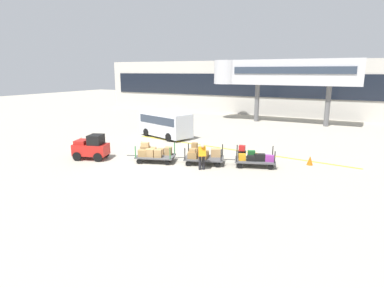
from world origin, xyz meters
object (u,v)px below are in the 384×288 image
(baggage_tug, at_px, (91,147))
(baggage_cart_middle, at_px, (202,155))
(shuttle_van, at_px, (165,123))
(safety_cone_near, at_px, (81,141))
(safety_cone_far, at_px, (310,160))
(baggage_cart_lead, at_px, (154,153))
(baggage_cart_tail, at_px, (254,158))
(baggage_handler, at_px, (202,155))

(baggage_tug, relative_size, baggage_cart_middle, 0.76)
(shuttle_van, xyz_separation_m, safety_cone_near, (-4.33, -5.19, -0.96))
(baggage_cart_middle, relative_size, safety_cone_far, 5.59)
(baggage_tug, bearing_deg, safety_cone_far, 22.03)
(baggage_tug, bearing_deg, baggage_cart_lead, 19.39)
(baggage_cart_lead, bearing_deg, safety_cone_near, 169.15)
(baggage_cart_tail, distance_m, safety_cone_near, 13.46)
(baggage_cart_tail, height_order, baggage_handler, baggage_handler)
(baggage_cart_lead, xyz_separation_m, baggage_cart_middle, (2.86, 0.98, 0.00))
(baggage_cart_lead, bearing_deg, baggage_tug, -160.61)
(baggage_cart_middle, xyz_separation_m, baggage_cart_tail, (2.93, 0.96, -0.04))
(baggage_tug, relative_size, shuttle_van, 0.45)
(safety_cone_near, bearing_deg, baggage_cart_tail, 2.00)
(baggage_tug, bearing_deg, baggage_handler, 9.21)
(baggage_cart_middle, height_order, shuttle_van, shuttle_van)
(shuttle_van, bearing_deg, baggage_handler, -45.44)
(baggage_handler, bearing_deg, baggage_cart_lead, 177.08)
(baggage_cart_lead, distance_m, baggage_cart_middle, 3.02)
(baggage_cart_middle, xyz_separation_m, safety_cone_near, (-10.52, 0.49, -0.27))
(baggage_cart_tail, relative_size, shuttle_van, 0.60)
(baggage_cart_lead, xyz_separation_m, safety_cone_near, (-7.66, 1.47, -0.27))
(baggage_cart_middle, relative_size, baggage_handler, 1.97)
(baggage_tug, height_order, shuttle_van, shuttle_van)
(shuttle_van, height_order, safety_cone_near, shuttle_van)
(baggage_tug, relative_size, baggage_handler, 1.50)
(baggage_cart_lead, distance_m, safety_cone_far, 9.41)
(baggage_cart_tail, bearing_deg, shuttle_van, 152.65)
(baggage_handler, relative_size, safety_cone_near, 2.84)
(baggage_tug, relative_size, baggage_cart_tail, 0.76)
(baggage_cart_middle, distance_m, baggage_handler, 1.31)
(baggage_tug, bearing_deg, baggage_cart_tail, 18.87)
(baggage_cart_middle, relative_size, shuttle_van, 0.60)
(baggage_tug, height_order, baggage_cart_middle, baggage_tug)
(safety_cone_near, bearing_deg, safety_cone_far, 7.80)
(safety_cone_near, bearing_deg, baggage_handler, -8.45)
(baggage_cart_middle, bearing_deg, safety_cone_far, 25.20)
(baggage_cart_middle, height_order, safety_cone_near, baggage_cart_middle)
(baggage_handler, distance_m, safety_cone_near, 11.19)
(baggage_tug, distance_m, baggage_cart_middle, 7.06)
(baggage_tug, relative_size, safety_cone_near, 4.26)
(shuttle_van, relative_size, safety_cone_near, 9.37)
(baggage_cart_tail, height_order, shuttle_van, shuttle_van)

